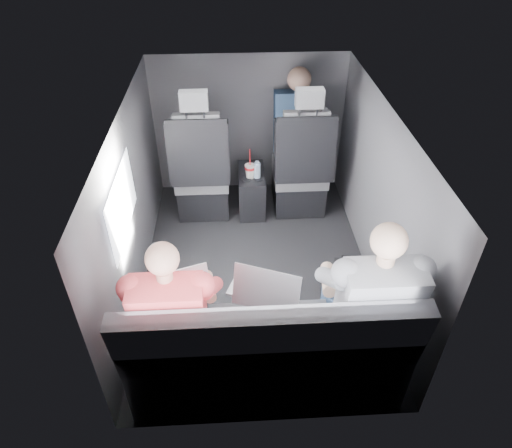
{
  "coord_description": "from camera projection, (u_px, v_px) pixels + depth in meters",
  "views": [
    {
      "loc": [
        -0.16,
        -2.73,
        2.57
      ],
      "look_at": [
        -0.01,
        -0.05,
        0.51
      ],
      "focal_mm": 32.0,
      "sensor_mm": 36.0,
      "label": 1
    }
  ],
  "objects": [
    {
      "name": "front_seat_left",
      "position": [
        202.0,
        176.0,
        4.13
      ],
      "size": [
        0.52,
        0.58,
        1.26
      ],
      "color": "black",
      "rests_on": "floor"
    },
    {
      "name": "rear_bench",
      "position": [
        267.0,
        355.0,
        2.7
      ],
      "size": [
        1.6,
        0.57,
        0.92
      ],
      "color": "#5A5A5E",
      "rests_on": "floor"
    },
    {
      "name": "panel_back",
      "position": [
        272.0,
        349.0,
        2.29
      ],
      "size": [
        1.8,
        0.02,
        1.35
      ],
      "primitive_type": "cube",
      "color": "#56565B",
      "rests_on": "floor"
    },
    {
      "name": "panel_front",
      "position": [
        249.0,
        125.0,
        4.35
      ],
      "size": [
        1.8,
        0.02,
        1.35
      ],
      "primitive_type": "cube",
      "color": "#56565B",
      "rests_on": "floor"
    },
    {
      "name": "panel_left",
      "position": [
        132.0,
        206.0,
        3.28
      ],
      "size": [
        0.02,
        2.6,
        1.35
      ],
      "primitive_type": "cube",
      "color": "#56565B",
      "rests_on": "floor"
    },
    {
      "name": "laptop_black",
      "position": [
        363.0,
        277.0,
        2.76
      ],
      "size": [
        0.41,
        0.41,
        0.25
      ],
      "color": "black",
      "rests_on": "passenger_rear_right"
    },
    {
      "name": "passenger_front_right",
      "position": [
        297.0,
        125.0,
        4.16
      ],
      "size": [
        0.41,
        0.41,
        0.86
      ],
      "color": "navy",
      "rests_on": "front_seat_right"
    },
    {
      "name": "soda_cup",
      "position": [
        250.0,
        171.0,
        4.07
      ],
      "size": [
        0.09,
        0.09,
        0.28
      ],
      "color": "white",
      "rests_on": "center_console"
    },
    {
      "name": "panel_right",
      "position": [
        378.0,
        198.0,
        3.36
      ],
      "size": [
        0.02,
        2.6,
        1.35
      ],
      "primitive_type": "cube",
      "color": "#56565B",
      "rests_on": "floor"
    },
    {
      "name": "side_window",
      "position": [
        122.0,
        204.0,
        2.91
      ],
      "size": [
        0.02,
        0.75,
        0.42
      ],
      "primitive_type": "cube",
      "color": "white",
      "rests_on": "panel_left"
    },
    {
      "name": "laptop_silver",
      "position": [
        264.0,
        288.0,
        2.68
      ],
      "size": [
        0.46,
        0.47,
        0.27
      ],
      "color": "#AAAAAE",
      "rests_on": "rear_bench"
    },
    {
      "name": "water_bottle",
      "position": [
        257.0,
        171.0,
        4.06
      ],
      "size": [
        0.06,
        0.06,
        0.17
      ],
      "color": "#9BB4D3",
      "rests_on": "center_console"
    },
    {
      "name": "laptop_white",
      "position": [
        183.0,
        287.0,
        2.69
      ],
      "size": [
        0.41,
        0.42,
        0.26
      ],
      "color": "silver",
      "rests_on": "passenger_rear_left"
    },
    {
      "name": "ceiling",
      "position": [
        257.0,
        115.0,
        2.91
      ],
      "size": [
        2.6,
        2.6,
        0.0
      ],
      "primitive_type": "plane",
      "rotation": [
        3.14,
        0.0,
        0.0
      ],
      "color": "#B2B2AD",
      "rests_on": "panel_back"
    },
    {
      "name": "front_seat_right",
      "position": [
        300.0,
        173.0,
        4.18
      ],
      "size": [
        0.52,
        0.58,
        1.26
      ],
      "color": "black",
      "rests_on": "floor"
    },
    {
      "name": "passenger_rear_right",
      "position": [
        368.0,
        300.0,
        2.6
      ],
      "size": [
        0.52,
        0.64,
        1.26
      ],
      "color": "navy",
      "rests_on": "rear_bench"
    },
    {
      "name": "center_console",
      "position": [
        251.0,
        191.0,
        4.31
      ],
      "size": [
        0.24,
        0.48,
        0.41
      ],
      "color": "black",
      "rests_on": "floor"
    },
    {
      "name": "seatbelt",
      "position": [
        306.0,
        142.0,
        3.8
      ],
      "size": [
        0.35,
        0.11,
        0.59
      ],
      "primitive_type": "cube",
      "rotation": [
        -0.14,
        0.49,
        0.0
      ],
      "color": "black",
      "rests_on": "front_seat_right"
    },
    {
      "name": "passenger_rear_left",
      "position": [
        175.0,
        311.0,
        2.57
      ],
      "size": [
        0.48,
        0.6,
        1.19
      ],
      "color": "#38383E",
      "rests_on": "rear_bench"
    },
    {
      "name": "floor",
      "position": [
        257.0,
        270.0,
        3.73
      ],
      "size": [
        2.6,
        2.6,
        0.0
      ],
      "primitive_type": "plane",
      "color": "black",
      "rests_on": "ground"
    }
  ]
}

